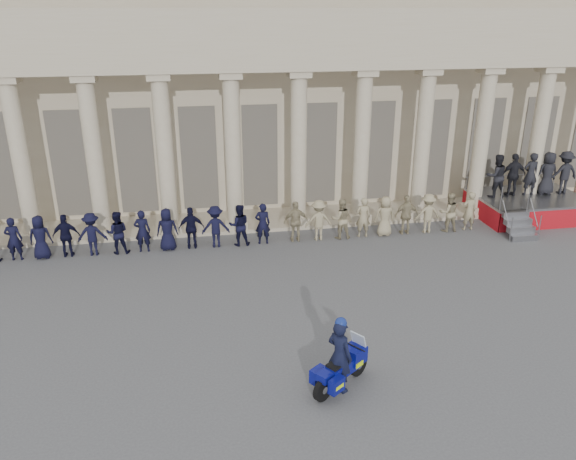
# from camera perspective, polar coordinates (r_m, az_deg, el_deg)

# --- Properties ---
(ground) EXTENTS (90.00, 90.00, 0.00)m
(ground) POSITION_cam_1_polar(r_m,az_deg,el_deg) (16.20, 1.80, -10.03)
(ground) COLOR #49494C
(ground) RESTS_ON ground
(building) EXTENTS (40.00, 12.50, 9.00)m
(building) POSITION_cam_1_polar(r_m,az_deg,el_deg) (28.65, -4.14, 13.64)
(building) COLOR tan
(building) RESTS_ON ground
(officer_rank) EXTENTS (22.52, 0.62, 1.62)m
(officer_rank) POSITION_cam_1_polar(r_m,az_deg,el_deg) (21.33, -9.12, 0.25)
(officer_rank) COLOR black
(officer_rank) RESTS_ON ground
(reviewing_stand) EXTENTS (4.53, 4.28, 2.78)m
(reviewing_stand) POSITION_cam_1_polar(r_m,az_deg,el_deg) (26.32, 23.55, 4.47)
(reviewing_stand) COLOR gray
(reviewing_stand) RESTS_ON ground
(motorcycle) EXTENTS (1.62, 1.36, 1.23)m
(motorcycle) POSITION_cam_1_polar(r_m,az_deg,el_deg) (13.80, 5.49, -13.77)
(motorcycle) COLOR black
(motorcycle) RESTS_ON ground
(rider) EXTENTS (0.76, 0.81, 1.95)m
(rider) POSITION_cam_1_polar(r_m,az_deg,el_deg) (13.48, 5.27, -12.48)
(rider) COLOR black
(rider) RESTS_ON ground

